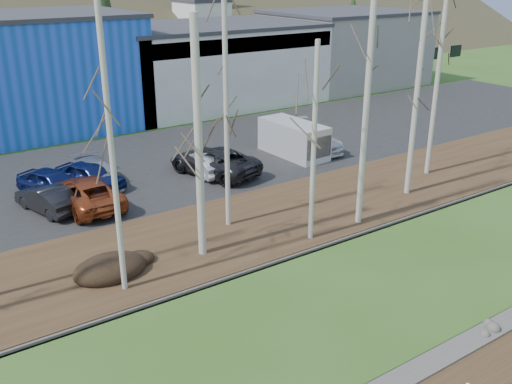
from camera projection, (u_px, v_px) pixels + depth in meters
dirt_strip at (478, 371)px, 17.09m from camera, size 80.00×1.80×0.03m
near_bank_rocks at (450, 354)px, 17.87m from camera, size 80.00×0.80×0.50m
river at (359, 296)px, 21.02m from camera, size 80.00×8.00×0.90m
far_bank_rocks at (291, 253)px, 24.18m from camera, size 80.00×0.80×0.46m
far_bank at (249, 225)px, 26.61m from camera, size 80.00×7.00×0.15m
parking_lot at (154, 166)px, 34.69m from camera, size 80.00×14.00×0.14m
building_white at (209, 63)px, 50.50m from camera, size 18.36×12.24×6.80m
building_grey at (343, 47)px, 58.81m from camera, size 14.28×12.24×7.30m
dirt_mound at (110, 268)px, 22.12m from camera, size 2.89×2.04×0.57m
birch_2 at (198, 142)px, 22.12m from camera, size 0.32×0.32×9.67m
birch_3 at (111, 146)px, 19.24m from camera, size 0.20×0.20×11.02m
birch_4 at (226, 117)px, 24.69m from camera, size 0.22×0.22×10.21m
birch_5 at (314, 145)px, 23.67m from camera, size 0.21×0.21×8.55m
birch_6 at (367, 101)px, 24.75m from camera, size 0.27×0.27×11.46m
birch_7 at (417, 90)px, 28.30m from camera, size 0.28×0.28×10.94m
birch_8 at (439, 66)px, 30.98m from camera, size 0.26×0.26×12.28m
car_1 at (47, 199)px, 27.77m from camera, size 2.40×4.19×1.31m
car_2 at (86, 193)px, 28.29m from camera, size 2.59×5.39×1.48m
car_3 at (96, 173)px, 31.27m from camera, size 2.03×4.67×1.34m
car_4 at (90, 176)px, 30.71m from camera, size 3.34×4.49×1.42m
car_5 at (204, 163)px, 32.90m from camera, size 1.60×4.06×1.32m
car_6 at (214, 161)px, 32.75m from camera, size 4.10×6.19×1.58m
car_7 at (312, 137)px, 37.45m from camera, size 3.19×5.78×1.58m
car_8 at (53, 183)px, 29.66m from camera, size 3.34×4.49×1.42m
van_white at (296, 139)px, 35.91m from camera, size 2.19×4.94×2.13m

